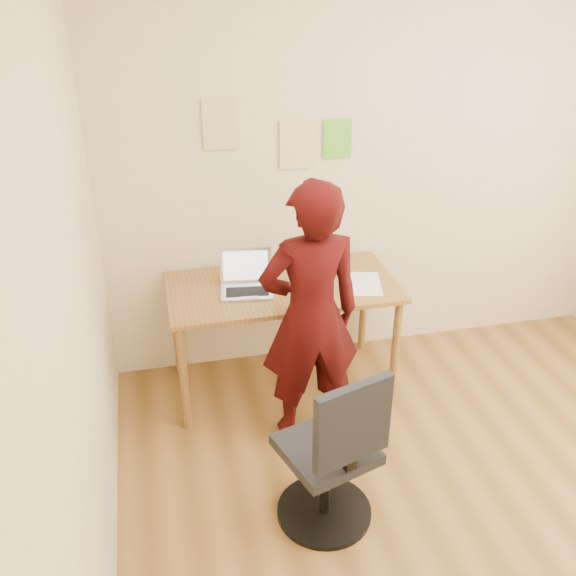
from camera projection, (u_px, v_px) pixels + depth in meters
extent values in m
cube|color=brown|center=(475.00, 529.00, 3.22)|extent=(3.50, 3.50, 0.04)
cube|color=beige|center=(373.00, 162.00, 4.10)|extent=(3.50, 0.04, 2.70)
cube|color=beige|center=(62.00, 342.00, 2.23)|extent=(0.04, 3.50, 2.70)
cube|color=olive|center=(282.00, 287.00, 3.93)|extent=(1.40, 0.70, 0.03)
cylinder|color=olive|center=(184.00, 379.00, 3.71)|extent=(0.05, 0.05, 0.71)
cylinder|color=olive|center=(395.00, 351.00, 3.97)|extent=(0.05, 0.05, 0.71)
cylinder|color=olive|center=(176.00, 326.00, 4.23)|extent=(0.05, 0.05, 0.71)
cylinder|color=olive|center=(364.00, 305.00, 4.49)|extent=(0.05, 0.05, 0.71)
cube|color=silver|center=(247.00, 292.00, 3.83)|extent=(0.34, 0.26, 0.01)
cube|color=black|center=(247.00, 291.00, 3.82)|extent=(0.27, 0.15, 0.00)
cube|color=silver|center=(245.00, 265.00, 3.89)|extent=(0.32, 0.10, 0.21)
cube|color=white|center=(245.00, 265.00, 3.89)|extent=(0.28, 0.08, 0.17)
cube|color=white|center=(362.00, 284.00, 3.94)|extent=(0.29, 0.36, 0.00)
cube|color=black|center=(318.00, 298.00, 3.77)|extent=(0.08, 0.12, 0.01)
cube|color=#3F4C59|center=(318.00, 297.00, 3.77)|extent=(0.07, 0.10, 0.00)
cube|color=#E5C789|center=(220.00, 124.00, 3.74)|extent=(0.21, 0.00, 0.30)
cube|color=#E5C789|center=(296.00, 145.00, 3.90)|extent=(0.21, 0.00, 0.30)
cube|color=#5EC02B|center=(337.00, 139.00, 3.94)|extent=(0.18, 0.00, 0.24)
cube|color=black|center=(326.00, 449.00, 3.09)|extent=(0.51, 0.51, 0.06)
cube|color=black|center=(353.00, 424.00, 2.80)|extent=(0.39, 0.16, 0.41)
cube|color=black|center=(350.00, 459.00, 2.90)|extent=(0.06, 0.05, 0.11)
cylinder|color=black|center=(325.00, 483.00, 3.19)|extent=(0.06, 0.06, 0.41)
cylinder|color=black|center=(324.00, 511.00, 3.28)|extent=(0.48, 0.48, 0.03)
imported|color=#310607|center=(310.00, 316.00, 3.50)|extent=(0.58, 0.39, 1.57)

